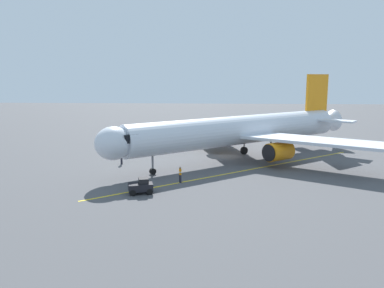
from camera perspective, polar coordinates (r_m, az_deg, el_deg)
ground_plane at (r=53.76m, az=5.21°, el=-1.84°), size 220.00×220.00×0.00m
apron_lead_in_line at (r=45.66m, az=7.82°, el=-4.01°), size 31.53×24.99×0.01m
airplane at (r=50.98m, az=7.68°, el=2.03°), size 34.21×31.85×11.50m
ground_crew_marshaller at (r=49.30m, az=-10.61°, el=-2.00°), size 0.40×0.47×1.71m
ground_crew_wing_walker at (r=40.01m, az=-1.79°, el=-4.63°), size 0.30×0.43×1.71m
tug_near_nose at (r=61.84m, az=-7.15°, el=0.34°), size 2.74×2.59×1.50m
tug_portside at (r=36.77m, az=-7.72°, el=-6.34°), size 2.63×2.12×1.50m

